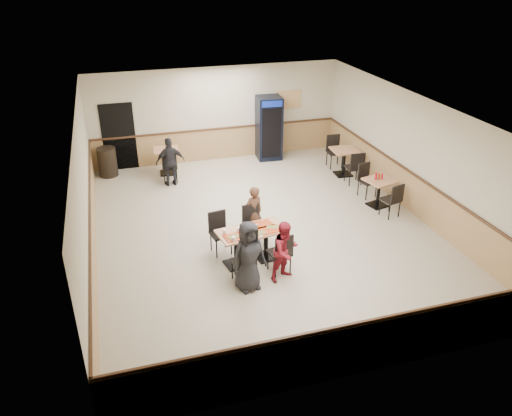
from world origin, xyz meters
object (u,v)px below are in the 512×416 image
object	(u,v)px
main_table	(251,241)
diner_woman_left	(248,256)
diner_woman_right	(285,251)
lone_diner	(170,162)
side_table_far	(344,158)
back_table	(167,157)
diner_man_opposite	(253,213)
pepsi_cooler	(269,128)
trash_bin	(107,162)
side_table_near	(379,189)

from	to	relation	value
main_table	diner_woman_left	size ratio (longest dim) A/B	1.03
diner_woman_right	lone_diner	bearing A→B (deg)	83.42
side_table_far	back_table	world-z (taller)	side_table_far
side_table_far	diner_woman_left	bearing A→B (deg)	-132.49
lone_diner	side_table_far	size ratio (longest dim) A/B	1.75
diner_woman_left	diner_man_opposite	world-z (taller)	diner_woman_left
pepsi_cooler	trash_bin	bearing A→B (deg)	-175.04
back_table	pepsi_cooler	xyz separation A→B (m)	(3.40, 0.39, 0.50)
lone_diner	trash_bin	world-z (taller)	lone_diner
side_table_far	pepsi_cooler	world-z (taller)	pepsi_cooler
side_table_near	side_table_far	distance (m)	2.21
main_table	trash_bin	bearing A→B (deg)	107.22
main_table	trash_bin	xyz separation A→B (m)	(-2.83, 5.85, -0.07)
diner_man_opposite	trash_bin	size ratio (longest dim) A/B	1.51
lone_diner	back_table	world-z (taller)	lone_diner
diner_woman_left	diner_man_opposite	xyz separation A→B (m)	(0.66, 1.87, -0.08)
diner_woman_right	side_table_near	bearing A→B (deg)	12.14
lone_diner	side_table_near	distance (m)	5.90
lone_diner	main_table	bearing A→B (deg)	98.64
diner_man_opposite	pepsi_cooler	world-z (taller)	pepsi_cooler
pepsi_cooler	diner_woman_right	bearing A→B (deg)	-100.76
trash_bin	diner_woman_left	bearing A→B (deg)	-69.75
diner_woman_left	back_table	distance (m)	6.48
main_table	pepsi_cooler	size ratio (longest dim) A/B	0.75
back_table	trash_bin	bearing A→B (deg)	168.67
side_table_near	diner_man_opposite	bearing A→B (deg)	-169.16
back_table	pepsi_cooler	world-z (taller)	pepsi_cooler
diner_woman_right	pepsi_cooler	bearing A→B (deg)	51.99
diner_woman_right	side_table_near	size ratio (longest dim) A/B	1.52
diner_woman_left	side_table_near	xyz separation A→B (m)	(4.34, 2.58, -0.25)
main_table	diner_woman_right	world-z (taller)	diner_woman_right
lone_diner	side_table_near	world-z (taller)	lone_diner
side_table_far	pepsi_cooler	size ratio (longest dim) A/B	0.40
pepsi_cooler	diner_man_opposite	bearing A→B (deg)	-107.38
diner_man_opposite	pepsi_cooler	bearing A→B (deg)	-128.29
side_table_near	main_table	bearing A→B (deg)	-157.72
diner_man_opposite	pepsi_cooler	size ratio (longest dim) A/B	0.65
pepsi_cooler	side_table_near	bearing A→B (deg)	-63.82
side_table_far	back_table	size ratio (longest dim) A/B	1.02
side_table_far	back_table	xyz separation A→B (m)	(-5.14, 1.65, -0.02)
side_table_far	trash_bin	bearing A→B (deg)	163.79
diner_man_opposite	side_table_far	bearing A→B (deg)	-158.45
main_table	lone_diner	size ratio (longest dim) A/B	1.07
main_table	back_table	bearing A→B (deg)	92.55
diner_man_opposite	lone_diner	bearing A→B (deg)	-85.38
lone_diner	diner_woman_right	bearing A→B (deg)	101.58
diner_woman_left	side_table_far	distance (m)	6.49
main_table	trash_bin	distance (m)	6.50
diner_man_opposite	trash_bin	xyz separation A→B (m)	(-3.16, 4.91, -0.23)
side_table_near	pepsi_cooler	bearing A→B (deg)	111.70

